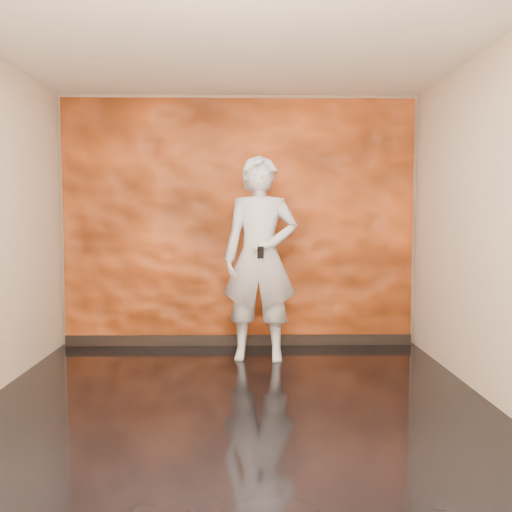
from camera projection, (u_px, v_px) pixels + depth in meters
name	position (u px, v px, depth m)	size (l,w,h in m)	color
room	(236.00, 224.00, 4.42)	(4.02, 4.02, 2.81)	black
feature_wall	(239.00, 223.00, 6.38)	(3.90, 0.06, 2.75)	orange
baseboard	(239.00, 340.00, 6.43)	(3.90, 0.04, 0.12)	black
man	(260.00, 258.00, 5.77)	(0.75, 0.49, 2.07)	#9699A4
phone	(261.00, 252.00, 5.47)	(0.06, 0.01, 0.12)	black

